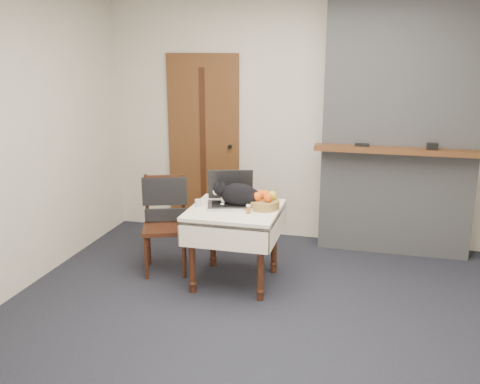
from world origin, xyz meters
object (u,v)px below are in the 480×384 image
(fruit_basket, at_px, (264,202))
(door, at_px, (204,145))
(side_table, at_px, (235,220))
(cream_jar, at_px, (198,203))
(laptop, at_px, (231,196))
(cat, at_px, (240,195))
(pill_bottle, at_px, (248,209))
(chair, at_px, (165,210))

(fruit_basket, bearing_deg, door, 127.46)
(side_table, height_order, cream_jar, cream_jar)
(fruit_basket, bearing_deg, laptop, 173.59)
(cat, xyz_separation_m, fruit_basket, (0.22, 0.01, -0.04))
(laptop, bearing_deg, cat, -42.29)
(cat, relative_size, fruit_basket, 1.90)
(cream_jar, relative_size, pill_bottle, 0.84)
(cat, relative_size, cream_jar, 7.82)
(laptop, xyz_separation_m, pill_bottle, (0.21, -0.22, -0.04))
(door, height_order, laptop, door)
(laptop, bearing_deg, cream_jar, -169.54)
(side_table, xyz_separation_m, fruit_basket, (0.25, 0.06, 0.17))
(door, height_order, fruit_basket, door)
(side_table, distance_m, pill_bottle, 0.25)
(door, xyz_separation_m, pill_bottle, (0.87, -1.44, -0.26))
(side_table, height_order, chair, chair)
(fruit_basket, xyz_separation_m, chair, (-0.98, 0.10, -0.18))
(laptop, relative_size, pill_bottle, 6.31)
(door, height_order, side_table, door)
(side_table, distance_m, chair, 0.74)
(laptop, bearing_deg, chair, 158.18)
(door, height_order, cat, door)
(cat, bearing_deg, chair, 166.61)
(chair, bearing_deg, pill_bottle, -37.21)
(pill_bottle, bearing_deg, cream_jar, 170.29)
(cat, relative_size, chair, 0.56)
(cream_jar, bearing_deg, fruit_basket, 9.71)
(side_table, relative_size, cat, 1.53)
(cream_jar, relative_size, fruit_basket, 0.24)
(chair, bearing_deg, fruit_basket, -25.33)
(laptop, xyz_separation_m, chair, (-0.66, 0.06, -0.20))
(chair, bearing_deg, cat, -27.78)
(door, bearing_deg, pill_bottle, -58.96)
(door, xyz_separation_m, laptop, (0.65, -1.23, -0.22))
(door, relative_size, fruit_basket, 7.46)
(fruit_basket, bearing_deg, chair, 174.33)
(side_table, xyz_separation_m, cat, (0.03, 0.05, 0.22))
(cat, relative_size, pill_bottle, 6.58)
(cat, xyz_separation_m, chair, (-0.76, 0.11, -0.23))
(side_table, bearing_deg, cream_jar, -173.36)
(laptop, bearing_deg, side_table, -73.18)
(laptop, relative_size, chair, 0.54)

